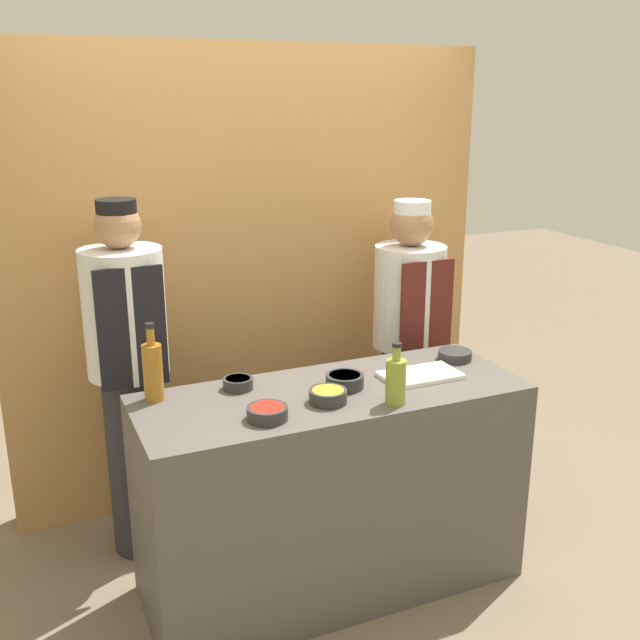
% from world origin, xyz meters
% --- Properties ---
extents(ground_plane, '(14.00, 14.00, 0.00)m').
position_xyz_m(ground_plane, '(0.00, 0.00, 0.00)').
color(ground_plane, '#756651').
extents(cabinet_wall, '(2.61, 0.18, 2.40)m').
position_xyz_m(cabinet_wall, '(0.00, 1.07, 1.20)').
color(cabinet_wall, '#B7844C').
rests_on(cabinet_wall, ground_plane).
extents(counter, '(1.67, 0.63, 0.95)m').
position_xyz_m(counter, '(0.00, 0.00, 0.47)').
color(counter, '#514C47').
rests_on(counter, ground_plane).
extents(sauce_bowl_yellow, '(0.16, 0.16, 0.06)m').
position_xyz_m(sauce_bowl_yellow, '(-0.07, -0.11, 0.98)').
color(sauce_bowl_yellow, '#2D2D2D').
rests_on(sauce_bowl_yellow, counter).
extents(sauce_bowl_white, '(0.16, 0.16, 0.06)m').
position_xyz_m(sauce_bowl_white, '(0.07, 0.02, 0.98)').
color(sauce_bowl_white, '#2D2D2D').
rests_on(sauce_bowl_white, counter).
extents(sauce_bowl_red, '(0.16, 0.16, 0.05)m').
position_xyz_m(sauce_bowl_red, '(-0.35, -0.16, 0.98)').
color(sauce_bowl_red, '#2D2D2D').
rests_on(sauce_bowl_red, counter).
extents(sauce_bowl_green, '(0.13, 0.13, 0.05)m').
position_xyz_m(sauce_bowl_green, '(-0.36, 0.18, 0.97)').
color(sauce_bowl_green, '#2D2D2D').
rests_on(sauce_bowl_green, counter).
extents(sauce_bowl_brown, '(0.16, 0.16, 0.04)m').
position_xyz_m(sauce_bowl_brown, '(0.69, 0.12, 0.97)').
color(sauce_bowl_brown, '#2D2D2D').
rests_on(sauce_bowl_brown, counter).
extents(cutting_board, '(0.35, 0.20, 0.02)m').
position_xyz_m(cutting_board, '(0.43, -0.01, 0.96)').
color(cutting_board, white).
rests_on(cutting_board, counter).
extents(bottle_oil, '(0.08, 0.08, 0.26)m').
position_xyz_m(bottle_oil, '(0.18, -0.23, 1.05)').
color(bottle_oil, olive).
rests_on(bottle_oil, counter).
extents(bottle_amber, '(0.08, 0.08, 0.33)m').
position_xyz_m(bottle_amber, '(-0.71, 0.21, 1.08)').
color(bottle_amber, '#9E661E').
rests_on(bottle_amber, counter).
extents(chef_left, '(0.37, 0.37, 1.72)m').
position_xyz_m(chef_left, '(-0.74, 0.63, 0.93)').
color(chef_left, '#28282D').
rests_on(chef_left, ground_plane).
extents(chef_right, '(0.38, 0.38, 1.63)m').
position_xyz_m(chef_right, '(0.74, 0.63, 0.88)').
color(chef_right, '#28282D').
rests_on(chef_right, ground_plane).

